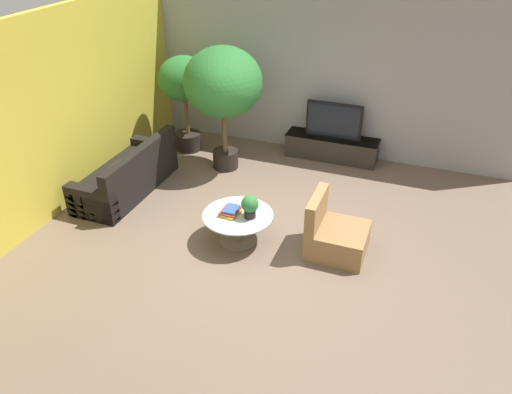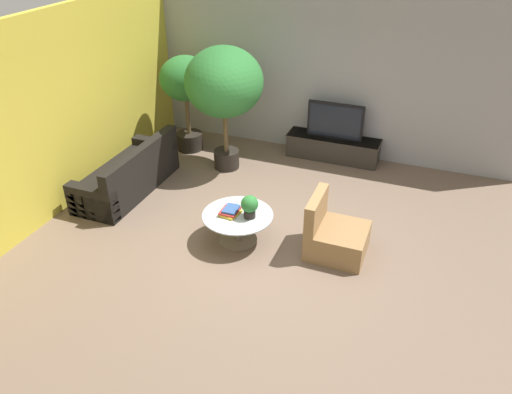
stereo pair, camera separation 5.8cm
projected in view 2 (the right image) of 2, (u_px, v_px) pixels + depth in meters
ground_plane at (259, 237)px, 7.36m from camera, size 24.00×24.00×0.00m
back_wall_stone at (322, 75)px, 9.19m from camera, size 7.40×0.12×3.00m
side_wall_left at (68, 108)px, 7.76m from camera, size 0.12×7.40×3.00m
media_console at (333, 147)px, 9.47m from camera, size 1.76×0.50×0.44m
television at (335, 121)px, 9.20m from camera, size 1.04×0.13×0.67m
coffee_table at (238, 222)px, 7.14m from camera, size 1.01×1.01×0.45m
couch_by_wall at (129, 176)px, 8.41m from camera, size 0.84×2.07×0.84m
armchair_wicker at (334, 236)px, 6.93m from camera, size 0.80×0.76×0.86m
potted_palm_tall at (186, 85)px, 9.28m from camera, size 0.95×0.95×1.85m
potted_palm_corner at (224, 85)px, 8.47m from camera, size 1.35×1.35×2.23m
potted_plant_tabletop at (250, 206)px, 6.92m from camera, size 0.25×0.25×0.34m
book_stack at (230, 211)px, 7.06m from camera, size 0.28×0.31×0.09m
remote_black at (252, 203)px, 7.32m from camera, size 0.11×0.16×0.02m
remote_silver at (236, 203)px, 7.31m from camera, size 0.06×0.16×0.02m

